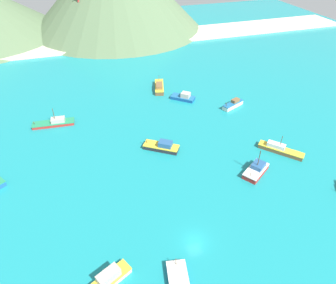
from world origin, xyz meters
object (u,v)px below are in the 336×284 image
object	(u,v)px
fishing_boat_3	(55,123)
fishing_boat_5	(105,282)
fishing_boat_7	(233,104)
radio_tower	(80,13)
fishing_boat_1	(184,97)
fishing_boat_4	(159,87)
fishing_boat_10	(162,146)
fishing_boat_11	(280,149)
fishing_boat_0	(256,170)

from	to	relation	value
fishing_boat_3	fishing_boat_5	distance (m)	50.00
fishing_boat_7	radio_tower	xyz separation A→B (m)	(-36.89, 74.95, 11.55)
fishing_boat_1	fishing_boat_4	world-z (taller)	fishing_boat_4
fishing_boat_10	fishing_boat_11	xyz separation A→B (m)	(26.79, -9.76, -0.07)
fishing_boat_3	fishing_boat_7	distance (m)	51.75
fishing_boat_7	fishing_boat_1	bearing A→B (deg)	144.40
fishing_boat_5	fishing_boat_4	bearing A→B (deg)	66.32
fishing_boat_0	fishing_boat_5	world-z (taller)	fishing_boat_0
fishing_boat_1	fishing_boat_11	size ratio (longest dim) A/B	0.81
fishing_boat_4	fishing_boat_10	distance (m)	32.39
fishing_boat_1	fishing_boat_5	xyz separation A→B (m)	(-32.20, -52.42, 0.07)
fishing_boat_3	radio_tower	xyz separation A→B (m)	(14.49, 68.80, 11.73)
fishing_boat_1	fishing_boat_5	size ratio (longest dim) A/B	0.80
fishing_boat_10	fishing_boat_11	distance (m)	28.52
fishing_boat_10	fishing_boat_3	bearing A→B (deg)	141.94
fishing_boat_4	fishing_boat_11	world-z (taller)	fishing_boat_11
fishing_boat_7	fishing_boat_11	bearing A→B (deg)	-89.09
fishing_boat_0	fishing_boat_3	xyz separation A→B (m)	(-42.29, 34.18, -0.20)
fishing_boat_3	fishing_boat_5	xyz separation A→B (m)	(6.60, -49.56, 0.19)
fishing_boat_1	radio_tower	xyz separation A→B (m)	(-24.31, 65.94, 11.61)
radio_tower	fishing_boat_5	bearing A→B (deg)	-93.81
fishing_boat_7	radio_tower	distance (m)	84.33
fishing_boat_7	radio_tower	size ratio (longest dim) A/B	0.32
fishing_boat_7	radio_tower	world-z (taller)	radio_tower
fishing_boat_1	radio_tower	size ratio (longest dim) A/B	0.32
fishing_boat_1	fishing_boat_7	xyz separation A→B (m)	(12.58, -9.01, 0.06)
fishing_boat_7	fishing_boat_10	xyz separation A→B (m)	(-26.43, -13.40, -0.01)
fishing_boat_10	fishing_boat_7	bearing A→B (deg)	26.88
fishing_boat_1	fishing_boat_5	world-z (taller)	fishing_boat_5
fishing_boat_10	fishing_boat_11	size ratio (longest dim) A/B	0.92
fishing_boat_5	fishing_boat_11	bearing A→B (deg)	24.16
fishing_boat_0	fishing_boat_1	distance (m)	37.20
fishing_boat_4	fishing_boat_10	bearing A→B (deg)	-105.24
fishing_boat_5	fishing_boat_7	distance (m)	62.37
fishing_boat_0	radio_tower	size ratio (longest dim) A/B	0.31
fishing_boat_4	fishing_boat_5	size ratio (longest dim) A/B	1.06
fishing_boat_11	radio_tower	xyz separation A→B (m)	(-37.26, 98.10, 11.64)
fishing_boat_4	fishing_boat_5	xyz separation A→B (m)	(-26.87, -61.27, -0.06)
fishing_boat_5	fishing_boat_7	bearing A→B (deg)	44.11
fishing_boat_0	fishing_boat_7	size ratio (longest dim) A/B	0.99
fishing_boat_0	fishing_boat_3	bearing A→B (deg)	141.06
fishing_boat_0	fishing_boat_11	bearing A→B (deg)	27.26
fishing_boat_7	fishing_boat_11	xyz separation A→B (m)	(0.37, -23.15, -0.08)
fishing_boat_1	fishing_boat_10	bearing A→B (deg)	-121.71
fishing_boat_5	fishing_boat_1	bearing A→B (deg)	58.44
fishing_boat_4	fishing_boat_11	xyz separation A→B (m)	(18.28, -41.01, -0.15)
fishing_boat_1	fishing_boat_4	size ratio (longest dim) A/B	0.76
fishing_boat_5	radio_tower	xyz separation A→B (m)	(7.89, 118.36, 11.54)
fishing_boat_11	fishing_boat_10	bearing A→B (deg)	159.99
fishing_boat_10	fishing_boat_11	world-z (taller)	fishing_boat_11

